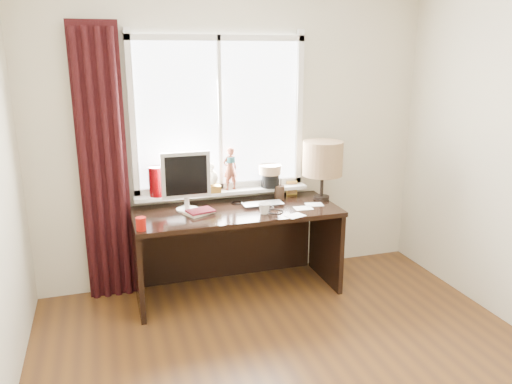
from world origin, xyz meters
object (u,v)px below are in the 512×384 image
object	(u,v)px
mug	(264,208)
monitor	(186,178)
table_lamp	(323,159)
laptop	(263,204)
red_cup	(141,224)
desk	(234,233)

from	to	relation	value
mug	monitor	world-z (taller)	monitor
monitor	table_lamp	bearing A→B (deg)	-1.86
laptop	mug	world-z (taller)	mug
mug	table_lamp	xyz separation A→B (m)	(0.62, 0.24, 0.32)
monitor	table_lamp	xyz separation A→B (m)	(1.20, -0.04, 0.09)
red_cup	desk	world-z (taller)	red_cup
mug	desk	size ratio (longest dim) A/B	0.06
laptop	monitor	size ratio (longest dim) A/B	0.71
mug	desk	xyz separation A→B (m)	(-0.18, 0.27, -0.29)
red_cup	laptop	bearing A→B (deg)	16.11
red_cup	monitor	bearing A→B (deg)	42.92
mug	desk	bearing A→B (deg)	124.39
laptop	desk	world-z (taller)	laptop
mug	red_cup	size ratio (longest dim) A/B	0.98
desk	table_lamp	size ratio (longest dim) A/B	3.27
laptop	table_lamp	size ratio (longest dim) A/B	0.67
monitor	desk	bearing A→B (deg)	-1.43
desk	monitor	world-z (taller)	monitor
table_lamp	red_cup	bearing A→B (deg)	-168.09
mug	monitor	size ratio (longest dim) A/B	0.20
red_cup	desk	size ratio (longest dim) A/B	0.06
laptop	monitor	world-z (taller)	monitor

